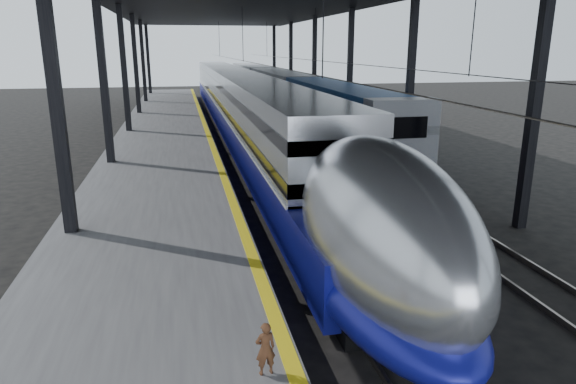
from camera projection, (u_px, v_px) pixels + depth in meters
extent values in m
plane|color=black|center=(294.00, 324.00, 12.27)|extent=(160.00, 160.00, 0.00)
cube|color=#4C4C4F|center=(163.00, 151.00, 30.28)|extent=(6.00, 80.00, 1.00)
cube|color=yellow|center=(210.00, 140.00, 30.70)|extent=(0.30, 80.00, 0.01)
cube|color=slate|center=(244.00, 154.00, 31.34)|extent=(0.08, 80.00, 0.16)
cube|color=slate|center=(267.00, 153.00, 31.62)|extent=(0.08, 80.00, 0.16)
cube|color=slate|center=(323.00, 151.00, 32.33)|extent=(0.08, 80.00, 0.16)
cube|color=slate|center=(344.00, 150.00, 32.61)|extent=(0.08, 80.00, 0.16)
cube|color=black|center=(58.00, 115.00, 14.61)|extent=(0.35, 0.35, 9.00)
cube|color=black|center=(535.00, 104.00, 17.65)|extent=(0.35, 0.35, 9.00)
cube|color=black|center=(104.00, 89.00, 24.03)|extent=(0.35, 0.35, 9.00)
cube|color=black|center=(410.00, 84.00, 27.07)|extent=(0.35, 0.35, 9.00)
cube|color=black|center=(125.00, 77.00, 33.45)|extent=(0.35, 0.35, 9.00)
cube|color=black|center=(350.00, 75.00, 36.49)|extent=(0.35, 0.35, 9.00)
cube|color=black|center=(136.00, 71.00, 42.87)|extent=(0.35, 0.35, 9.00)
cube|color=black|center=(314.00, 69.00, 45.91)|extent=(0.35, 0.35, 9.00)
cube|color=black|center=(143.00, 66.00, 52.29)|extent=(0.35, 0.35, 9.00)
cube|color=black|center=(291.00, 65.00, 55.33)|extent=(0.35, 0.35, 9.00)
cube|color=black|center=(148.00, 64.00, 61.71)|extent=(0.35, 0.35, 9.00)
cube|color=black|center=(274.00, 63.00, 64.75)|extent=(0.35, 0.35, 9.00)
cylinder|color=slate|center=(254.00, 63.00, 30.01)|extent=(0.03, 74.00, 0.03)
cylinder|color=slate|center=(336.00, 62.00, 30.99)|extent=(0.03, 74.00, 0.03)
cube|color=#B4B6BB|center=(235.00, 98.00, 41.56)|extent=(3.08, 57.00, 4.24)
cube|color=navy|center=(237.00, 116.00, 40.50)|extent=(3.16, 62.00, 1.64)
cube|color=silver|center=(235.00, 104.00, 41.69)|extent=(3.18, 57.00, 0.11)
cube|color=black|center=(234.00, 82.00, 41.22)|extent=(3.12, 57.00, 0.45)
cube|color=black|center=(235.00, 98.00, 41.56)|extent=(3.12, 57.00, 0.45)
ellipsoid|color=#B4B6BB|center=(379.00, 230.00, 11.93)|extent=(3.08, 8.40, 4.24)
ellipsoid|color=navy|center=(376.00, 278.00, 12.26)|extent=(3.16, 8.40, 1.80)
ellipsoid|color=black|center=(435.00, 234.00, 9.25)|extent=(1.59, 2.20, 0.95)
cube|color=black|center=(375.00, 310.00, 12.49)|extent=(2.33, 2.60, 0.40)
cube|color=black|center=(251.00, 146.00, 33.22)|extent=(2.33, 2.60, 0.40)
cube|color=navy|center=(342.00, 121.00, 30.48)|extent=(3.04, 18.00, 4.12)
cube|color=#92959A|center=(400.00, 146.00, 22.56)|extent=(3.09, 1.20, 4.17)
cube|color=black|center=(407.00, 128.00, 21.73)|extent=(1.84, 0.06, 0.92)
cube|color=#A90D1B|center=(405.00, 160.00, 22.11)|extent=(1.30, 0.06, 0.60)
cube|color=#92959A|center=(281.00, 94.00, 48.37)|extent=(3.04, 18.00, 4.12)
cube|color=#92959A|center=(253.00, 81.00, 66.27)|extent=(3.04, 18.00, 4.12)
cube|color=black|center=(377.00, 177.00, 25.36)|extent=(2.39, 2.40, 0.36)
cube|color=black|center=(287.00, 119.00, 46.09)|extent=(2.39, 2.40, 0.36)
imported|color=#4B2B19|center=(265.00, 349.00, 8.63)|extent=(0.38, 0.28, 0.96)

